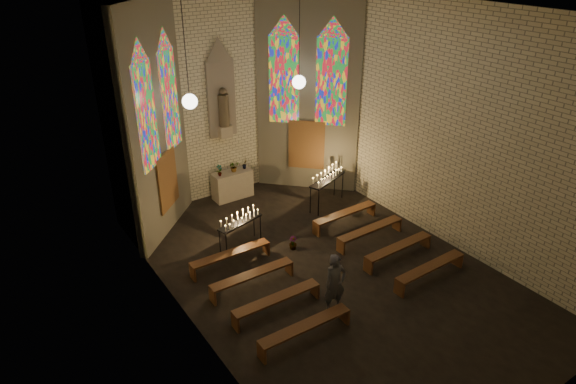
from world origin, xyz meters
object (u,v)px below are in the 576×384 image
(aisle_flower_pot, at_px, (293,243))
(visitor, at_px, (335,284))
(votive_stand_left, at_px, (240,220))
(altar, at_px, (232,185))
(votive_stand_right, at_px, (327,177))

(aisle_flower_pot, relative_size, visitor, 0.26)
(votive_stand_left, relative_size, visitor, 0.96)
(votive_stand_left, bearing_deg, aisle_flower_pot, -52.68)
(altar, xyz_separation_m, votive_stand_right, (2.42, -2.35, 0.58))
(visitor, bearing_deg, votive_stand_left, 105.87)
(altar, distance_m, visitor, 6.92)
(altar, xyz_separation_m, votive_stand_left, (-1.37, -3.03, 0.45))
(votive_stand_left, height_order, votive_stand_right, votive_stand_right)
(aisle_flower_pot, height_order, visitor, visitor)
(altar, height_order, votive_stand_right, votive_stand_right)
(aisle_flower_pot, relative_size, votive_stand_left, 0.27)
(votive_stand_right, bearing_deg, altar, 114.61)
(aisle_flower_pot, distance_m, votive_stand_left, 1.73)
(aisle_flower_pot, bearing_deg, votive_stand_right, 32.77)
(aisle_flower_pot, distance_m, votive_stand_right, 3.15)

